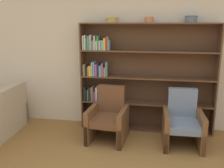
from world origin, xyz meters
TOP-DOWN VIEW (x-y plane):
  - wall_back at (0.00, 2.42)m, footprint 12.00×0.06m
  - bookshelf at (-0.09, 2.26)m, footprint 2.49×0.30m
  - bowl_stoneware at (-0.52, 2.23)m, footprint 0.22×0.22m
  - bowl_cream at (0.15, 2.23)m, footprint 0.17×0.17m
  - bowl_brass at (0.86, 2.23)m, footprint 0.22×0.22m
  - armchair_leather at (-0.49, 1.70)m, footprint 0.69×0.73m
  - armchair_cushioned at (0.77, 1.70)m, footprint 0.65×0.69m

SIDE VIEW (x-z plane):
  - armchair_leather at x=-0.49m, z-range -0.07..0.86m
  - armchair_cushioned at x=0.77m, z-range -0.07..0.86m
  - bookshelf at x=-0.09m, z-range -0.03..2.00m
  - wall_back at x=0.00m, z-range 0.00..2.75m
  - bowl_stoneware at x=-0.52m, z-range 2.03..2.13m
  - bowl_cream at x=0.15m, z-range 2.03..2.13m
  - bowl_brass at x=0.86m, z-range 2.03..2.15m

